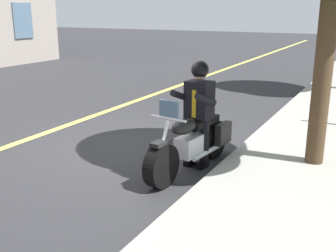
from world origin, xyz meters
name	(u,v)px	position (x,y,z in m)	size (l,w,h in m)	color
ground_plane	(127,147)	(0.00, 0.00, 0.00)	(80.00, 80.00, 0.00)	#28282B
lane_center_stripe	(48,132)	(0.00, -2.00, 0.01)	(60.00, 0.16, 0.01)	#E5DB4C
motorcycle_main	(192,143)	(0.42, 1.55, 0.45)	(2.22, 0.75, 1.26)	black
rider_main	(199,105)	(0.23, 1.57, 1.04)	(0.67, 0.60, 1.74)	black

